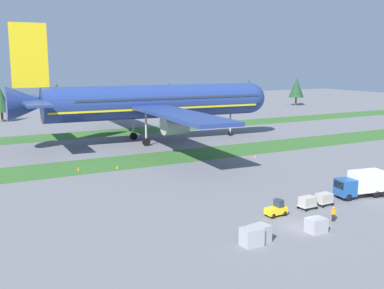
{
  "coord_description": "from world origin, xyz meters",
  "views": [
    {
      "loc": [
        -33.45,
        -36.73,
        17.86
      ],
      "look_at": [
        3.71,
        31.17,
        4.0
      ],
      "focal_mm": 43.04,
      "sensor_mm": 36.0,
      "label": 1
    }
  ],
  "objects_px": {
    "catering_truck": "(361,183)",
    "ground_crew_loader": "(382,189)",
    "uld_container_2": "(316,225)",
    "taxiway_marker_1": "(117,167)",
    "airliner": "(150,102)",
    "baggage_tug": "(276,209)",
    "cargo_dolly_lead": "(307,202)",
    "uld_container_0": "(252,237)",
    "uld_container_1": "(259,234)",
    "ground_crew_marshaller": "(334,213)",
    "cargo_dolly_second": "(324,198)",
    "taxiway_marker_2": "(79,169)",
    "taxiway_marker_0": "(255,156)"
  },
  "relations": [
    {
      "from": "catering_truck",
      "to": "ground_crew_loader",
      "type": "height_order",
      "value": "catering_truck"
    },
    {
      "from": "uld_container_2",
      "to": "taxiway_marker_1",
      "type": "xyz_separation_m",
      "value": [
        -8.48,
        38.71,
        -0.52
      ]
    },
    {
      "from": "airliner",
      "to": "taxiway_marker_1",
      "type": "relative_size",
      "value": 145.32
    },
    {
      "from": "baggage_tug",
      "to": "cargo_dolly_lead",
      "type": "distance_m",
      "value": 5.03
    },
    {
      "from": "baggage_tug",
      "to": "cargo_dolly_lead",
      "type": "height_order",
      "value": "baggage_tug"
    },
    {
      "from": "baggage_tug",
      "to": "taxiway_marker_1",
      "type": "height_order",
      "value": "baggage_tug"
    },
    {
      "from": "uld_container_2",
      "to": "cargo_dolly_lead",
      "type": "bearing_deg",
      "value": 54.0
    },
    {
      "from": "uld_container_0",
      "to": "cargo_dolly_lead",
      "type": "bearing_deg",
      "value": 25.27
    },
    {
      "from": "catering_truck",
      "to": "uld_container_1",
      "type": "xyz_separation_m",
      "value": [
        -21.42,
        -6.22,
        -1.06
      ]
    },
    {
      "from": "ground_crew_marshaller",
      "to": "ground_crew_loader",
      "type": "xyz_separation_m",
      "value": [
        13.25,
        4.28,
        0.0
      ]
    },
    {
      "from": "cargo_dolly_second",
      "to": "uld_container_0",
      "type": "distance_m",
      "value": 16.92
    },
    {
      "from": "cargo_dolly_second",
      "to": "taxiway_marker_1",
      "type": "bearing_deg",
      "value": 23.98
    },
    {
      "from": "uld_container_1",
      "to": "taxiway_marker_2",
      "type": "relative_size",
      "value": 3.29
    },
    {
      "from": "airliner",
      "to": "ground_crew_marshaller",
      "type": "distance_m",
      "value": 59.62
    },
    {
      "from": "taxiway_marker_2",
      "to": "cargo_dolly_lead",
      "type": "bearing_deg",
      "value": -60.38
    },
    {
      "from": "airliner",
      "to": "ground_crew_marshaller",
      "type": "height_order",
      "value": "airliner"
    },
    {
      "from": "ground_crew_loader",
      "to": "taxiway_marker_2",
      "type": "distance_m",
      "value": 47.14
    },
    {
      "from": "ground_crew_loader",
      "to": "taxiway_marker_2",
      "type": "xyz_separation_m",
      "value": [
        -32.06,
        34.55,
        -0.64
      ]
    },
    {
      "from": "uld_container_1",
      "to": "taxiway_marker_1",
      "type": "xyz_separation_m",
      "value": [
        -1.47,
        38.06,
        -0.64
      ]
    },
    {
      "from": "cargo_dolly_second",
      "to": "taxiway_marker_1",
      "type": "height_order",
      "value": "cargo_dolly_second"
    },
    {
      "from": "taxiway_marker_1",
      "to": "baggage_tug",
      "type": "bearing_deg",
      "value": -75.95
    },
    {
      "from": "cargo_dolly_second",
      "to": "uld_container_2",
      "type": "distance_m",
      "value": 10.02
    },
    {
      "from": "uld_container_0",
      "to": "taxiway_marker_2",
      "type": "relative_size",
      "value": 3.29
    },
    {
      "from": "cargo_dolly_second",
      "to": "taxiway_marker_0",
      "type": "height_order",
      "value": "cargo_dolly_second"
    },
    {
      "from": "uld_container_2",
      "to": "ground_crew_marshaller",
      "type": "bearing_deg",
      "value": 20.96
    },
    {
      "from": "cargo_dolly_second",
      "to": "taxiway_marker_1",
      "type": "relative_size",
      "value": 4.43
    },
    {
      "from": "uld_container_0",
      "to": "taxiway_marker_1",
      "type": "relative_size",
      "value": 3.91
    },
    {
      "from": "catering_truck",
      "to": "taxiway_marker_0",
      "type": "distance_m",
      "value": 28.26
    },
    {
      "from": "catering_truck",
      "to": "uld_container_0",
      "type": "distance_m",
      "value": 23.53
    },
    {
      "from": "cargo_dolly_lead",
      "to": "taxiway_marker_2",
      "type": "bearing_deg",
      "value": 27.07
    },
    {
      "from": "cargo_dolly_lead",
      "to": "ground_crew_marshaller",
      "type": "relative_size",
      "value": 1.3
    },
    {
      "from": "uld_container_2",
      "to": "taxiway_marker_0",
      "type": "height_order",
      "value": "uld_container_2"
    },
    {
      "from": "ground_crew_marshaller",
      "to": "taxiway_marker_1",
      "type": "height_order",
      "value": "ground_crew_marshaller"
    },
    {
      "from": "uld_container_1",
      "to": "cargo_dolly_lead",
      "type": "bearing_deg",
      "value": 26.37
    },
    {
      "from": "cargo_dolly_lead",
      "to": "uld_container_2",
      "type": "bearing_deg",
      "value": 141.44
    },
    {
      "from": "ground_crew_loader",
      "to": "taxiway_marker_2",
      "type": "relative_size",
      "value": 2.86
    },
    {
      "from": "cargo_dolly_second",
      "to": "ground_crew_marshaller",
      "type": "xyz_separation_m",
      "value": [
        -3.41,
        -4.97,
        0.03
      ]
    },
    {
      "from": "cargo_dolly_lead",
      "to": "uld_container_0",
      "type": "distance_m",
      "value": 14.21
    },
    {
      "from": "cargo_dolly_lead",
      "to": "taxiway_marker_0",
      "type": "relative_size",
      "value": 3.91
    },
    {
      "from": "ground_crew_marshaller",
      "to": "uld_container_1",
      "type": "height_order",
      "value": "uld_container_1"
    },
    {
      "from": "airliner",
      "to": "taxiway_marker_2",
      "type": "relative_size",
      "value": 122.13
    },
    {
      "from": "baggage_tug",
      "to": "cargo_dolly_second",
      "type": "relative_size",
      "value": 1.17
    },
    {
      "from": "uld_container_1",
      "to": "taxiway_marker_2",
      "type": "height_order",
      "value": "uld_container_1"
    },
    {
      "from": "uld_container_1",
      "to": "taxiway_marker_2",
      "type": "xyz_separation_m",
      "value": [
        -7.64,
        39.78,
        -0.59
      ]
    },
    {
      "from": "cargo_dolly_second",
      "to": "uld_container_2",
      "type": "xyz_separation_m",
      "value": [
        -7.57,
        -6.57,
        -0.15
      ]
    },
    {
      "from": "airliner",
      "to": "uld_container_0",
      "type": "xyz_separation_m",
      "value": [
        -15.54,
        -60.18,
        -8.27
      ]
    },
    {
      "from": "uld_container_1",
      "to": "ground_crew_marshaller",
      "type": "bearing_deg",
      "value": 4.85
    },
    {
      "from": "airliner",
      "to": "cargo_dolly_lead",
      "type": "bearing_deg",
      "value": 0.99
    },
    {
      "from": "catering_truck",
      "to": "uld_container_2",
      "type": "bearing_deg",
      "value": 124.79
    },
    {
      "from": "cargo_dolly_second",
      "to": "ground_crew_marshaller",
      "type": "bearing_deg",
      "value": 142.97
    }
  ]
}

